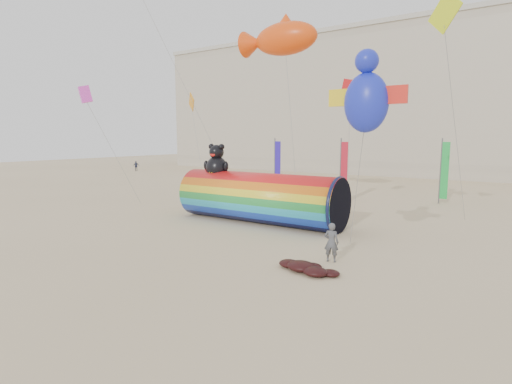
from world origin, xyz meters
The scene contains 7 objects.
ground centered at (0.00, 0.00, 0.00)m, with size 160.00×160.00×0.00m, color #CCB58C.
hotel_building centered at (-12.00, 45.95, 10.31)m, with size 60.40×15.40×20.60m.
windsock_assembly centered at (-1.34, 4.61, 1.63)m, with size 10.67×3.25×4.92m.
kite_handler centered at (5.58, -0.35, 0.84)m, with size 0.62×0.40×1.69m, color #4D4E53.
fabric_bundle centered at (5.29, -2.13, 0.17)m, with size 2.62×1.35×0.41m.
festival_banners centered at (0.17, 16.27, 2.64)m, with size 14.16×3.90×5.20m.
flying_kites centered at (1.52, 5.88, 10.88)m, with size 29.18×14.65×9.47m.
Camera 1 is at (12.05, -15.81, 5.26)m, focal length 28.00 mm.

